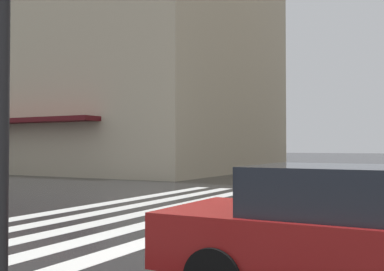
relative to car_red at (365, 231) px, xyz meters
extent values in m
plane|color=black|center=(1.00, 3.23, -0.76)|extent=(220.00, 220.00, 0.00)
cube|color=silver|center=(5.00, 3.73, -0.75)|extent=(13.00, 0.50, 0.01)
cube|color=silver|center=(5.00, 4.73, -0.75)|extent=(13.00, 0.50, 0.01)
cube|color=silver|center=(5.00, 5.73, -0.75)|extent=(13.00, 0.50, 0.01)
cube|color=silver|center=(5.00, 6.73, -0.75)|extent=(13.00, 0.50, 0.01)
cube|color=silver|center=(5.00, 7.73, -0.75)|extent=(13.00, 0.50, 0.01)
cube|color=beige|center=(21.91, 24.54, 9.70)|extent=(16.83, 28.69, 20.91)
cylinder|color=#232326|center=(-2.77, 2.05, 1.24)|extent=(0.12, 0.12, 3.69)
cube|color=maroon|center=(0.00, 0.04, -0.15)|extent=(1.75, 4.10, 0.60)
cube|color=#232833|center=(0.00, -0.11, 0.40)|extent=(1.54, 2.46, 0.50)
cylinder|color=black|center=(0.83, 1.29, -0.45)|extent=(0.20, 0.62, 0.62)
camera|label=1|loc=(-5.07, -0.75, 0.86)|focal=44.20mm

